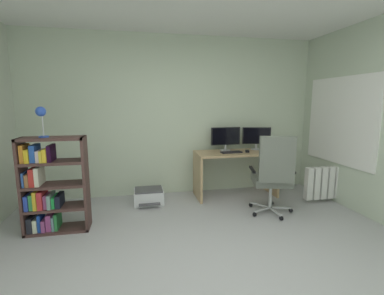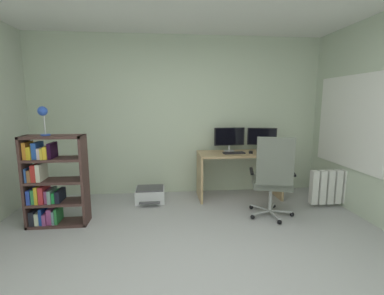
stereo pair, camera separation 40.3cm
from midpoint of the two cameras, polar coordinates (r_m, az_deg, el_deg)
ground_plane at (r=2.65m, az=5.57°, el=-26.94°), size 4.85×5.01×0.02m
wall_back at (r=4.67m, az=-0.35°, el=6.54°), size 4.85×0.10×2.65m
window_pane at (r=4.65m, az=32.34°, el=4.57°), size 0.01×1.34×1.24m
window_frame at (r=4.64m, az=32.27°, el=4.57°), size 0.02×1.42×1.32m
desk at (r=4.57m, az=12.31°, el=-3.66°), size 1.33×0.59×0.75m
monitor_main at (r=4.59m, az=10.34°, el=2.05°), size 0.51×0.18×0.40m
monitor_secondary at (r=4.78m, az=16.80°, el=2.00°), size 0.48×0.18×0.39m
keyboard at (r=4.43m, az=11.38°, el=-1.15°), size 0.35×0.16×0.02m
computer_mouse at (r=4.51m, az=14.74°, el=-0.99°), size 0.09×0.11×0.03m
office_chair at (r=3.83m, az=19.46°, el=-5.63°), size 0.65×0.65×1.13m
bookshelf at (r=3.81m, az=-24.97°, el=-6.84°), size 0.73×0.29×1.16m
desk_lamp at (r=3.68m, az=-26.08°, el=6.29°), size 0.12×0.11×0.36m
printer at (r=4.39m, az=-6.14°, el=-9.86°), size 0.45×0.45×0.23m
radiator at (r=4.75m, az=30.40°, el=-7.13°), size 0.84×0.10×0.51m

